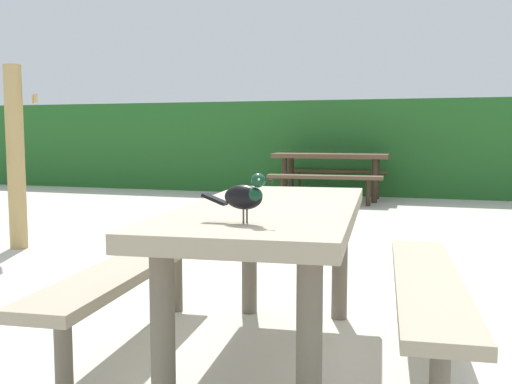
# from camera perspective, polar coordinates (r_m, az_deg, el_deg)

# --- Properties ---
(ground_plane) EXTENTS (60.00, 60.00, 0.00)m
(ground_plane) POSITION_cam_1_polar(r_m,az_deg,el_deg) (2.86, 8.32, -16.25)
(ground_plane) COLOR beige
(hedge_wall) EXTENTS (28.00, 1.66, 1.62)m
(hedge_wall) POSITION_cam_1_polar(r_m,az_deg,el_deg) (10.79, 15.60, 4.17)
(hedge_wall) COLOR #235B23
(hedge_wall) RESTS_ON ground
(picnic_table_foreground) EXTENTS (1.84, 1.87, 0.74)m
(picnic_table_foreground) POSITION_cam_1_polar(r_m,az_deg,el_deg) (2.74, 1.51, -5.02)
(picnic_table_foreground) COLOR gray
(picnic_table_foreground) RESTS_ON ground
(bird_grackle) EXTENTS (0.29, 0.09, 0.18)m
(bird_grackle) POSITION_cam_1_polar(r_m,az_deg,el_deg) (2.13, -0.98, -0.32)
(bird_grackle) COLOR black
(bird_grackle) RESTS_ON picnic_table_foreground
(picnic_table_mid_left) EXTENTS (1.84, 1.76, 0.74)m
(picnic_table_mid_left) POSITION_cam_1_polar(r_m,az_deg,el_deg) (9.48, 7.26, 2.61)
(picnic_table_mid_left) COLOR brown
(picnic_table_mid_left) RESTS_ON ground
(stalk_post_left_side) EXTENTS (0.53, 0.50, 1.68)m
(stalk_post_left_side) POSITION_cam_1_polar(r_m,az_deg,el_deg) (5.84, -22.21, 3.16)
(stalk_post_left_side) COLOR tan
(stalk_post_left_side) RESTS_ON ground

